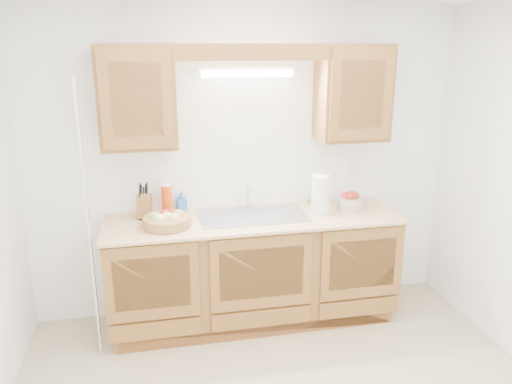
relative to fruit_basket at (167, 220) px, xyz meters
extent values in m
cube|color=white|center=(0.67, 0.39, 0.30)|extent=(3.50, 0.02, 2.50)
cube|color=brown|center=(0.67, 0.09, -0.51)|extent=(2.20, 0.60, 0.86)
cube|color=tan|center=(0.67, 0.07, -0.07)|extent=(2.30, 0.63, 0.04)
cube|color=brown|center=(-0.16, 0.22, 0.88)|extent=(0.55, 0.33, 0.75)
cube|color=brown|center=(1.50, 0.22, 0.88)|extent=(0.55, 0.33, 0.75)
cube|color=brown|center=(0.67, 0.08, 1.19)|extent=(2.20, 0.05, 0.12)
cylinder|color=white|center=(0.67, 0.29, 1.03)|extent=(0.70, 0.05, 0.05)
cube|color=white|center=(0.67, 0.32, 1.06)|extent=(0.76, 0.06, 0.05)
cube|color=#9E9EA3|center=(0.67, 0.09, -0.05)|extent=(0.84, 0.46, 0.01)
cube|color=#9E9EA3|center=(0.46, 0.09, -0.13)|extent=(0.39, 0.40, 0.16)
cube|color=#9E9EA3|center=(0.88, 0.09, -0.13)|extent=(0.39, 0.40, 0.16)
cylinder|color=silver|center=(0.67, 0.29, -0.03)|extent=(0.06, 0.06, 0.04)
cylinder|color=silver|center=(0.67, 0.29, 0.05)|extent=(0.02, 0.02, 0.16)
cylinder|color=silver|center=(0.67, 0.24, 0.14)|extent=(0.02, 0.12, 0.02)
cylinder|color=white|center=(0.79, 0.29, 0.01)|extent=(0.03, 0.03, 0.12)
cylinder|color=silver|center=(-0.53, -0.18, 0.05)|extent=(0.03, 0.03, 2.00)
cube|color=white|center=(1.62, 0.38, 0.20)|extent=(0.08, 0.01, 0.12)
cylinder|color=#A17441|center=(0.00, 0.00, -0.01)|extent=(0.41, 0.41, 0.07)
sphere|color=#D8C67F|center=(-0.06, -0.04, 0.02)|extent=(0.09, 0.09, 0.09)
sphere|color=#D8C67F|center=(0.05, -0.05, 0.02)|extent=(0.09, 0.09, 0.09)
sphere|color=tan|center=(0.09, 0.04, 0.02)|extent=(0.08, 0.08, 0.08)
sphere|color=#A32212|center=(-0.02, 0.06, 0.02)|extent=(0.08, 0.08, 0.08)
sphere|color=#72A53F|center=(-0.10, 0.03, 0.02)|extent=(0.08, 0.08, 0.08)
sphere|color=#D8C67F|center=(0.00, -0.01, 0.02)|extent=(0.09, 0.09, 0.09)
sphere|color=#A32212|center=(0.03, 0.09, 0.02)|extent=(0.07, 0.07, 0.07)
cube|color=brown|center=(-0.16, 0.23, 0.05)|extent=(0.13, 0.18, 0.21)
cylinder|color=black|center=(-0.19, 0.21, 0.16)|extent=(0.02, 0.04, 0.08)
cylinder|color=black|center=(-0.16, 0.21, 0.16)|extent=(0.02, 0.04, 0.08)
cylinder|color=black|center=(-0.14, 0.21, 0.17)|extent=(0.02, 0.04, 0.08)
cylinder|color=black|center=(-0.18, 0.25, 0.17)|extent=(0.02, 0.04, 0.08)
cylinder|color=black|center=(-0.15, 0.25, 0.17)|extent=(0.02, 0.04, 0.08)
cylinder|color=black|center=(-0.19, 0.27, 0.18)|extent=(0.02, 0.04, 0.08)
cylinder|color=black|center=(-0.14, 0.27, 0.18)|extent=(0.02, 0.04, 0.08)
cylinder|color=#D13C0B|center=(0.01, 0.28, 0.07)|extent=(0.09, 0.09, 0.24)
cylinder|color=white|center=(0.01, 0.28, 0.19)|extent=(0.08, 0.08, 0.01)
imported|color=blue|center=(0.13, 0.32, 0.03)|extent=(0.09, 0.09, 0.16)
cube|color=#CC333F|center=(1.24, 0.33, -0.05)|extent=(0.10, 0.07, 0.01)
cube|color=green|center=(1.24, 0.33, -0.04)|extent=(0.10, 0.07, 0.02)
cylinder|color=silver|center=(1.21, 0.07, -0.04)|extent=(0.17, 0.17, 0.01)
cylinder|color=silver|center=(1.21, 0.07, 0.12)|extent=(0.02, 0.02, 0.35)
cylinder|color=white|center=(1.21, 0.07, 0.11)|extent=(0.18, 0.18, 0.29)
sphere|color=silver|center=(1.21, 0.07, 0.30)|extent=(0.02, 0.02, 0.02)
cylinder|color=silver|center=(1.48, 0.13, 0.00)|extent=(0.36, 0.36, 0.10)
sphere|color=#A32212|center=(1.45, 0.13, 0.05)|extent=(0.07, 0.07, 0.07)
sphere|color=#A32212|center=(1.51, 0.16, 0.05)|extent=(0.07, 0.07, 0.07)
sphere|color=#A32212|center=(1.48, 0.10, 0.05)|extent=(0.07, 0.07, 0.07)
sphere|color=#A32212|center=(1.52, 0.11, 0.05)|extent=(0.07, 0.07, 0.07)
camera|label=1|loc=(-0.07, -3.53, 1.24)|focal=35.00mm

